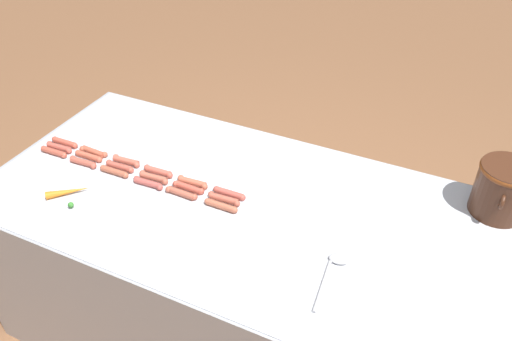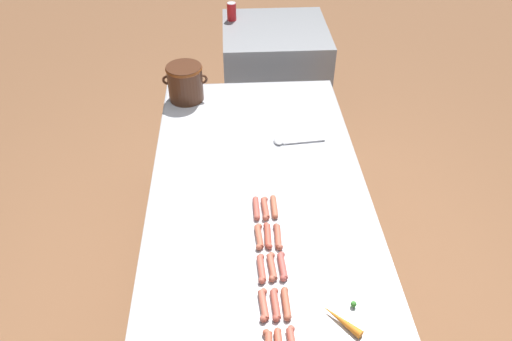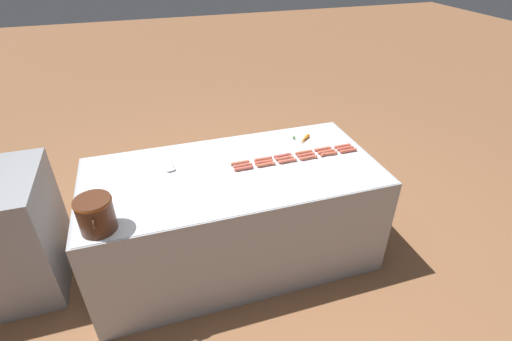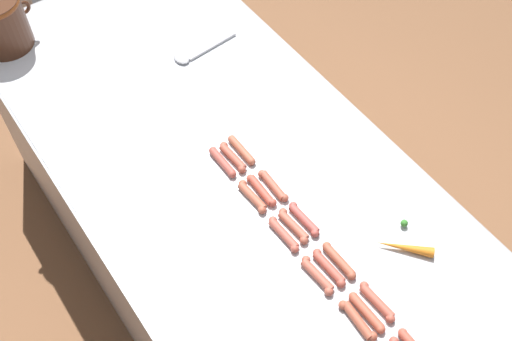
{
  "view_description": "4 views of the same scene",
  "coord_description": "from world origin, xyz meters",
  "views": [
    {
      "loc": [
        1.33,
        0.68,
        2.14
      ],
      "look_at": [
        -0.12,
        -0.01,
        0.91
      ],
      "focal_mm": 35.88,
      "sensor_mm": 36.0,
      "label": 1
    },
    {
      "loc": [
        -0.11,
        -1.62,
        2.34
      ],
      "look_at": [
        -0.01,
        0.18,
        0.84
      ],
      "focal_mm": 34.33,
      "sensor_mm": 36.0,
      "label": 2
    },
    {
      "loc": [
        -2.21,
        0.52,
        2.28
      ],
      "look_at": [
        -0.07,
        -0.15,
        0.84
      ],
      "focal_mm": 26.55,
      "sensor_mm": 36.0,
      "label": 3
    },
    {
      "loc": [
        -0.63,
        -1.13,
        2.46
      ],
      "look_at": [
        0.01,
        -0.23,
        0.94
      ],
      "focal_mm": 43.39,
      "sensor_mm": 36.0,
      "label": 4
    }
  ],
  "objects": [
    {
      "name": "ground_plane",
      "position": [
        0.0,
        0.0,
        0.0
      ],
      "size": [
        20.0,
        20.0,
        0.0
      ],
      "primitive_type": "plane",
      "color": "brown"
    },
    {
      "name": "griddle_counter",
      "position": [
        0.0,
        0.0,
        0.41
      ],
      "size": [
        1.01,
        2.11,
        0.83
      ],
      "color": "#9EA0A5",
      "rests_on": "ground_plane"
    },
    {
      "name": "hot_dog_1",
      "position": [
        -0.02,
        -0.75,
        0.84
      ],
      "size": [
        0.03,
        0.14,
        0.03
      ],
      "color": "#B5563E",
      "rests_on": "griddle_counter"
    },
    {
      "name": "hot_dog_2",
      "position": [
        -0.02,
        -0.58,
        0.84
      ],
      "size": [
        0.04,
        0.14,
        0.03
      ],
      "color": "#BD5A46",
      "rests_on": "griddle_counter"
    },
    {
      "name": "hot_dog_3",
      "position": [
        -0.02,
        -0.41,
        0.84
      ],
      "size": [
        0.03,
        0.14,
        0.03
      ],
      "color": "#BD5746",
      "rests_on": "griddle_counter"
    },
    {
      "name": "hot_dog_4",
      "position": [
        -0.02,
        -0.24,
        0.84
      ],
      "size": [
        0.03,
        0.14,
        0.03
      ],
      "color": "#B95C43",
      "rests_on": "griddle_counter"
    },
    {
      "name": "hot_dog_5",
      "position": [
        -0.02,
        -0.08,
        0.84
      ],
      "size": [
        0.03,
        0.14,
        0.03
      ],
      "color": "#B45043",
      "rests_on": "griddle_counter"
    },
    {
      "name": "hot_dog_7",
      "position": [
        0.02,
        -0.74,
        0.84
      ],
      "size": [
        0.03,
        0.14,
        0.03
      ],
      "color": "#BE5941",
      "rests_on": "griddle_counter"
    },
    {
      "name": "hot_dog_8",
      "position": [
        0.02,
        -0.58,
        0.84
      ],
      "size": [
        0.03,
        0.14,
        0.03
      ],
      "color": "#B65242",
      "rests_on": "griddle_counter"
    },
    {
      "name": "hot_dog_9",
      "position": [
        0.02,
        -0.4,
        0.84
      ],
      "size": [
        0.03,
        0.14,
        0.03
      ],
      "color": "#B35C46",
      "rests_on": "griddle_counter"
    },
    {
      "name": "hot_dog_10",
      "position": [
        0.02,
        -0.24,
        0.84
      ],
      "size": [
        0.03,
        0.14,
        0.03
      ],
      "color": "#BC4F3E",
      "rests_on": "griddle_counter"
    },
    {
      "name": "hot_dog_11",
      "position": [
        0.02,
        -0.08,
        0.84
      ],
      "size": [
        0.03,
        0.14,
        0.03
      ],
      "color": "#B35643",
      "rests_on": "griddle_counter"
    },
    {
      "name": "hot_dog_13",
      "position": [
        0.06,
        -0.74,
        0.84
      ],
      "size": [
        0.03,
        0.14,
        0.03
      ],
      "color": "#BA5543",
      "rests_on": "griddle_counter"
    },
    {
      "name": "hot_dog_14",
      "position": [
        0.06,
        -0.58,
        0.84
      ],
      "size": [
        0.03,
        0.14,
        0.03
      ],
      "color": "#B05940",
      "rests_on": "griddle_counter"
    },
    {
      "name": "hot_dog_15",
      "position": [
        0.06,
        -0.4,
        0.84
      ],
      "size": [
        0.03,
        0.14,
        0.03
      ],
      "color": "#B54F47",
      "rests_on": "griddle_counter"
    },
    {
      "name": "hot_dog_16",
      "position": [
        0.06,
        -0.25,
        0.84
      ],
      "size": [
        0.03,
        0.14,
        0.03
      ],
      "color": "#B25843",
      "rests_on": "griddle_counter"
    },
    {
      "name": "hot_dog_17",
      "position": [
        0.06,
        -0.07,
        0.84
      ],
      "size": [
        0.03,
        0.14,
        0.03
      ],
      "color": "#B35D43",
      "rests_on": "griddle_counter"
    },
    {
      "name": "serving_spoon",
      "position": [
        0.17,
        0.42,
        0.83
      ],
      "size": [
        0.27,
        0.07,
        0.02
      ],
      "color": "#B7B7BC",
      "rests_on": "griddle_counter"
    },
    {
      "name": "carrot",
      "position": [
        0.25,
        -0.65,
        0.84
      ],
      "size": [
        0.14,
        0.15,
        0.03
      ],
      "color": "orange",
      "rests_on": "griddle_counter"
    }
  ]
}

